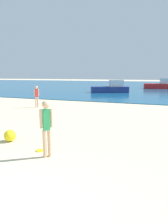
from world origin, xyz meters
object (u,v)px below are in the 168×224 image
(frisbee, at_px, (40,150))
(beach_ball, at_px, (10,136))
(person_distant, at_px, (37,95))
(boat_far, at_px, (161,85))
(person_standing, at_px, (46,126))
(boat_near, at_px, (111,88))

(frisbee, height_order, beach_ball, beach_ball)
(person_distant, bearing_deg, boat_far, -159.19)
(person_standing, distance_m, person_distant, 9.44)
(person_standing, xyz_separation_m, beach_ball, (-1.99, 0.74, -0.73))
(person_distant, distance_m, boat_near, 14.03)
(person_standing, relative_size, frisbee, 6.61)
(person_standing, distance_m, boat_near, 21.74)
(person_distant, xyz_separation_m, boat_near, (2.36, 13.83, -0.27))
(boat_far, height_order, beach_ball, boat_far)
(boat_near, bearing_deg, person_standing, 73.64)
(person_standing, bearing_deg, beach_ball, -64.60)
(person_standing, height_order, beach_ball, person_standing)
(person_standing, height_order, boat_far, boat_far)
(person_standing, xyz_separation_m, frisbee, (-0.47, 0.32, -0.93))
(person_distant, relative_size, boat_near, 0.31)
(person_standing, distance_m, frisbee, 1.09)
(person_standing, xyz_separation_m, boat_near, (-3.12, 21.52, -0.31))
(beach_ball, bearing_deg, person_distant, 116.66)
(person_standing, height_order, frisbee, person_standing)
(frisbee, bearing_deg, person_standing, -34.03)
(person_standing, height_order, boat_near, boat_near)
(frisbee, relative_size, beach_ball, 0.59)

